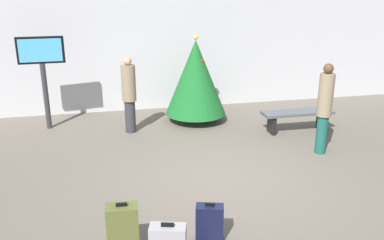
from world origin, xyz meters
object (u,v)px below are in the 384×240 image
(suitcase_1, at_px, (123,231))
(suitcase_4, at_px, (210,223))
(waiting_bench, at_px, (297,116))
(traveller_0, at_px, (129,93))
(flight_info_kiosk, at_px, (42,64))
(traveller_1, at_px, (324,106))
(holiday_tree, at_px, (196,77))

(suitcase_1, distance_m, suitcase_4, 1.14)
(waiting_bench, height_order, suitcase_1, suitcase_1)
(waiting_bench, distance_m, traveller_0, 3.86)
(traveller_0, bearing_deg, flight_info_kiosk, 160.10)
(traveller_1, distance_m, suitcase_1, 4.78)
(flight_info_kiosk, height_order, waiting_bench, flight_info_kiosk)
(suitcase_4, bearing_deg, flight_info_kiosk, 116.75)
(holiday_tree, relative_size, flight_info_kiosk, 0.99)
(flight_info_kiosk, bearing_deg, waiting_bench, -14.48)
(waiting_bench, relative_size, suitcase_1, 2.26)
(suitcase_1, bearing_deg, traveller_0, 84.68)
(traveller_1, relative_size, suitcase_4, 3.34)
(flight_info_kiosk, height_order, traveller_1, flight_info_kiosk)
(holiday_tree, height_order, flight_info_kiosk, flight_info_kiosk)
(traveller_1, height_order, suitcase_4, traveller_1)
(holiday_tree, bearing_deg, waiting_bench, -30.45)
(holiday_tree, relative_size, traveller_1, 1.16)
(traveller_0, relative_size, suitcase_4, 3.18)
(holiday_tree, xyz_separation_m, flight_info_kiosk, (-3.50, 0.21, 0.43))
(traveller_1, bearing_deg, flight_info_kiosk, 153.58)
(waiting_bench, relative_size, traveller_1, 0.91)
(waiting_bench, distance_m, suitcase_4, 4.75)
(holiday_tree, height_order, suitcase_4, holiday_tree)
(flight_info_kiosk, distance_m, traveller_1, 6.16)
(traveller_0, xyz_separation_m, traveller_1, (3.63, -2.06, 0.06))
(traveller_0, bearing_deg, waiting_bench, -11.67)
(suitcase_4, bearing_deg, suitcase_1, -175.69)
(flight_info_kiosk, bearing_deg, holiday_tree, -3.38)
(traveller_1, distance_m, suitcase_4, 3.83)
(flight_info_kiosk, xyz_separation_m, suitcase_4, (2.57, -5.10, -1.28))
(waiting_bench, bearing_deg, traveller_1, -95.01)
(waiting_bench, xyz_separation_m, traveller_0, (-3.74, 0.77, 0.55))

